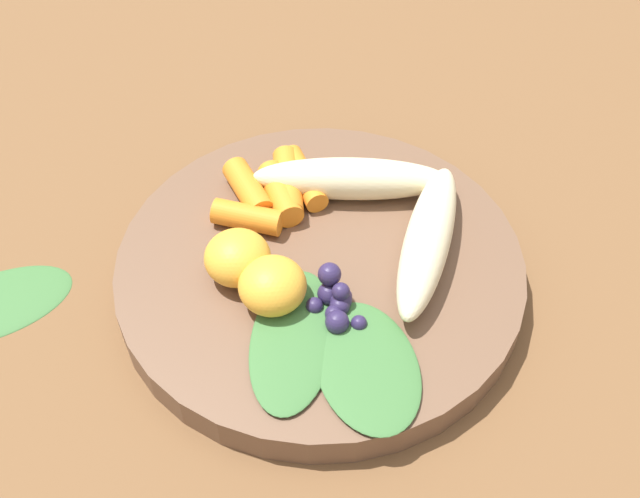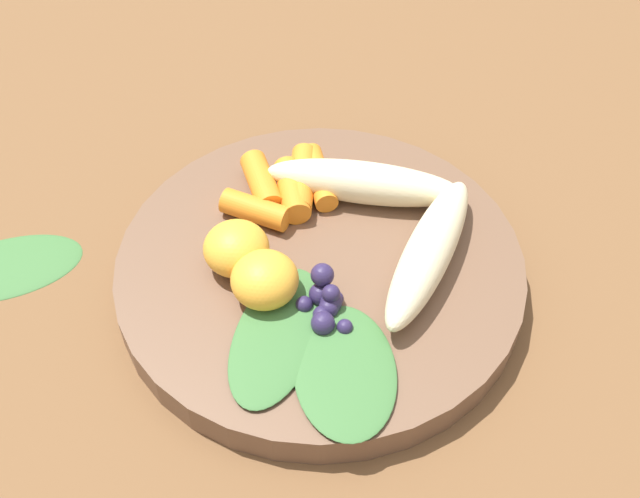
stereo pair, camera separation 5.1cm
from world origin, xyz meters
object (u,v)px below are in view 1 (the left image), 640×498
Objects in this scene: banana_peeled_left at (351,179)px; banana_peeled_right at (428,239)px; bowl at (320,271)px; orange_segment_near at (272,286)px.

banana_peeled_left is 0.08m from banana_peeled_right.
bowl is at bearing 109.11° from banana_peeled_right.
banana_peeled_right is at bearing 131.63° from banana_peeled_left.
bowl is at bearing 72.12° from banana_peeled_left.
bowl is 0.05m from orange_segment_near.
orange_segment_near is at bearing 63.84° from banana_peeled_left.
bowl is 6.34× the size of orange_segment_near.
orange_segment_near is at bearing 127.58° from banana_peeled_right.
banana_peeled_left is (-0.01, -0.07, 0.03)m from bowl.
banana_peeled_right is (-0.07, -0.02, 0.03)m from bowl.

